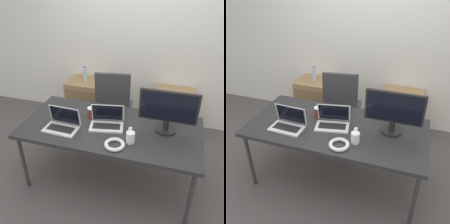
# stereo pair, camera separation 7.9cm
# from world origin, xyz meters

# --- Properties ---
(ground_plane) EXTENTS (14.00, 14.00, 0.00)m
(ground_plane) POSITION_xyz_m (0.00, 0.00, 0.00)
(ground_plane) COLOR #514C4C
(wall_back) EXTENTS (10.00, 0.05, 2.60)m
(wall_back) POSITION_xyz_m (0.00, 1.47, 1.30)
(wall_back) COLOR silver
(wall_back) RESTS_ON ground_plane
(desk) EXTENTS (1.87, 0.90, 0.74)m
(desk) POSITION_xyz_m (0.00, 0.00, 0.70)
(desk) COLOR #28282B
(desk) RESTS_ON ground_plane
(office_chair) EXTENTS (0.56, 0.59, 1.09)m
(office_chair) POSITION_xyz_m (-0.19, 0.79, 0.41)
(office_chair) COLOR #232326
(office_chair) RESTS_ON ground_plane
(cabinet_left) EXTENTS (0.55, 0.45, 0.66)m
(cabinet_left) POSITION_xyz_m (-0.78, 1.21, 0.33)
(cabinet_left) COLOR #99754C
(cabinet_left) RESTS_ON ground_plane
(cabinet_right) EXTENTS (0.55, 0.45, 0.66)m
(cabinet_right) POSITION_xyz_m (0.58, 1.21, 0.33)
(cabinet_right) COLOR #99754C
(cabinet_right) RESTS_ON ground_plane
(water_bottle) EXTENTS (0.06, 0.06, 0.23)m
(water_bottle) POSITION_xyz_m (-0.78, 1.21, 0.77)
(water_bottle) COLOR silver
(water_bottle) RESTS_ON cabinet_left
(laptop_left) EXTENTS (0.36, 0.24, 0.22)m
(laptop_left) POSITION_xyz_m (-0.47, -0.18, 0.79)
(laptop_left) COLOR silver
(laptop_left) RESTS_ON desk
(laptop_right) EXTENTS (0.38, 0.30, 0.22)m
(laptop_right) POSITION_xyz_m (-0.04, 0.00, 0.79)
(laptop_right) COLOR silver
(laptop_right) RESTS_ON desk
(monitor) EXTENTS (0.58, 0.22, 0.44)m
(monitor) POSITION_xyz_m (0.56, 0.09, 0.98)
(monitor) COLOR black
(monitor) RESTS_ON desk
(mouse) EXTENTS (0.04, 0.07, 0.03)m
(mouse) POSITION_xyz_m (0.21, -0.01, 0.76)
(mouse) COLOR silver
(mouse) RESTS_ON desk
(coffee_cup_white) EXTENTS (0.08, 0.08, 0.11)m
(coffee_cup_white) POSITION_xyz_m (0.26, -0.21, 0.80)
(coffee_cup_white) COLOR white
(coffee_cup_white) RESTS_ON desk
(coffee_cup_brown) EXTENTS (0.09, 0.09, 0.12)m
(coffee_cup_brown) POSITION_xyz_m (-0.26, 0.12, 0.80)
(coffee_cup_brown) COLOR maroon
(coffee_cup_brown) RESTS_ON desk
(cable_coil) EXTENTS (0.20, 0.20, 0.04)m
(cable_coil) POSITION_xyz_m (0.13, -0.31, 0.76)
(cable_coil) COLOR white
(cable_coil) RESTS_ON desk
(scissors) EXTENTS (0.15, 0.13, 0.01)m
(scissors) POSITION_xyz_m (-0.49, 0.09, 0.75)
(scissors) COLOR #B2B2B7
(scissors) RESTS_ON desk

